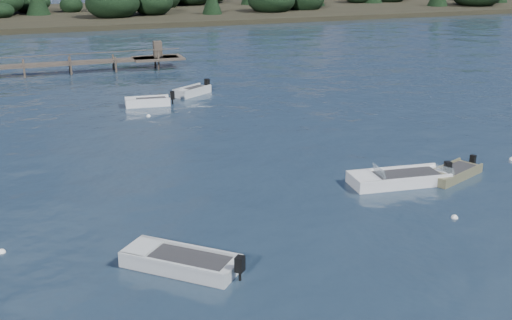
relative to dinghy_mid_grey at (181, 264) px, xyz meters
name	(u,v)px	position (x,y,z in m)	size (l,w,h in m)	color
ground	(104,52)	(3.95, 54.60, -0.17)	(400.00, 400.00, 0.00)	#142130
dinghy_mid_grey	(181,264)	(0.00, 0.00, 0.00)	(4.52, 4.35, 1.25)	#AFB5B6
tender_far_white	(148,103)	(3.85, 26.85, 0.02)	(3.88, 1.67, 1.31)	silver
tender_far_grey_b	(192,93)	(8.08, 29.37, 0.02)	(3.63, 3.04, 1.31)	#AFB5B6
dinghy_mid_white_b	(452,175)	(16.22, 5.05, -0.03)	(4.17, 2.88, 1.04)	#726E4C
dinghy_mid_white_a	(398,181)	(12.93, 5.19, 0.00)	(5.65, 2.45, 1.30)	silver
buoy_b	(454,218)	(12.97, 0.41, -0.17)	(0.32, 0.32, 0.32)	white
buoy_c	(2,253)	(-6.56, 3.77, -0.17)	(0.32, 0.32, 0.32)	white
buoy_d	(512,160)	(21.32, 6.35, -0.17)	(0.32, 0.32, 0.32)	white
buoy_e	(148,117)	(3.24, 23.47, -0.17)	(0.32, 0.32, 0.32)	white
far_headland	(213,2)	(28.95, 94.60, 1.80)	(190.00, 40.00, 5.80)	black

